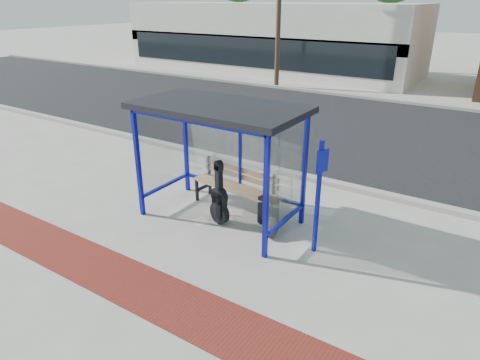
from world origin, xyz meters
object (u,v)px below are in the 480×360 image
Objects in this scene: guitar_bag at (219,202)px; backpack at (270,228)px; suitcase at (268,211)px; bench at (236,184)px.

backpack is (1.13, 0.08, -0.28)m from guitar_bag.
guitar_bag is 3.30× the size of backpack.
guitar_bag reaches higher than backpack.
guitar_bag reaches higher than suitcase.
bench is at bearing 127.63° from backpack.
suitcase is at bearing -11.26° from bench.
backpack is (0.28, -0.41, -0.11)m from suitcase.
backpack is at bearing -44.49° from suitcase.
backpack is (1.26, -0.70, -0.36)m from bench.
guitar_bag is at bearing 161.09° from backpack.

